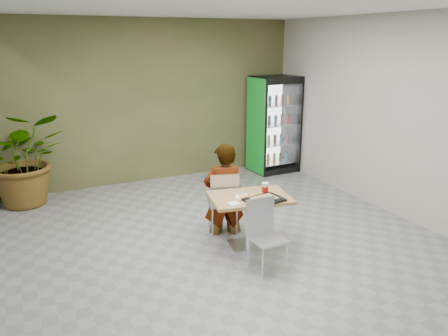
{
  "coord_description": "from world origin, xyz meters",
  "views": [
    {
      "loc": [
        -2.45,
        -4.94,
        2.79
      ],
      "look_at": [
        0.14,
        0.54,
        1.0
      ],
      "focal_mm": 35.0,
      "sensor_mm": 36.0,
      "label": 1
    }
  ],
  "objects": [
    {
      "name": "potted_plant",
      "position": [
        -2.45,
        3.07,
        0.82
      ],
      "size": [
        1.59,
        1.41,
        1.64
      ],
      "primitive_type": "imported",
      "rotation": [
        0.0,
        0.0,
        -0.09
      ],
      "color": "#36712D",
      "rests_on": "ground"
    },
    {
      "name": "room_envelope",
      "position": [
        0.0,
        0.0,
        1.6
      ],
      "size": [
        6.0,
        7.0,
        3.2
      ],
      "primitive_type": null,
      "color": "beige",
      "rests_on": "ground"
    },
    {
      "name": "napkin_stack",
      "position": [
        -0.09,
        -0.25,
        0.76
      ],
      "size": [
        0.15,
        0.15,
        0.02
      ],
      "primitive_type": "cube",
      "rotation": [
        0.0,
        0.0,
        0.1
      ],
      "color": "white",
      "rests_on": "dining_table"
    },
    {
      "name": "chair_far",
      "position": [
        0.12,
        0.49,
        0.55
      ],
      "size": [
        0.51,
        0.52,
        0.95
      ],
      "rotation": [
        0.0,
        0.0,
        2.88
      ],
      "color": "silver",
      "rests_on": "ground"
    },
    {
      "name": "soda_cup",
      "position": [
        0.47,
        -0.08,
        0.83
      ],
      "size": [
        0.09,
        0.09,
        0.16
      ],
      "color": "white",
      "rests_on": "dining_table"
    },
    {
      "name": "seated_woman",
      "position": [
        0.14,
        0.54,
        0.53
      ],
      "size": [
        0.7,
        0.54,
        1.67
      ],
      "primitive_type": "imported",
      "rotation": [
        0.0,
        0.0,
        2.88
      ],
      "color": "black",
      "rests_on": "ground"
    },
    {
      "name": "pizza_plate",
      "position": [
        0.16,
        -0.07,
        0.77
      ],
      "size": [
        0.33,
        0.24,
        0.03
      ],
      "color": "white",
      "rests_on": "dining_table"
    },
    {
      "name": "dining_table",
      "position": [
        0.24,
        -0.06,
        0.54
      ],
      "size": [
        1.17,
        0.92,
        0.75
      ],
      "rotation": [
        0.0,
        0.0,
        -0.18
      ],
      "color": "#AB8649",
      "rests_on": "ground"
    },
    {
      "name": "ground",
      "position": [
        0.0,
        0.0,
        0.0
      ],
      "size": [
        7.0,
        7.0,
        0.0
      ],
      "primitive_type": "plane",
      "color": "gray",
      "rests_on": "ground"
    },
    {
      "name": "beverage_fridge",
      "position": [
        2.5,
        2.99,
        1.03
      ],
      "size": [
        0.98,
        0.77,
        2.05
      ],
      "rotation": [
        0.0,
        0.0,
        0.06
      ],
      "color": "black",
      "rests_on": "ground"
    },
    {
      "name": "cafeteria_tray",
      "position": [
        0.33,
        -0.3,
        0.76
      ],
      "size": [
        0.53,
        0.42,
        0.03
      ],
      "primitive_type": "cube",
      "rotation": [
        0.0,
        0.0,
        0.13
      ],
      "color": "black",
      "rests_on": "dining_table"
    },
    {
      "name": "chair_near",
      "position": [
        0.13,
        -0.64,
        0.53
      ],
      "size": [
        0.41,
        0.42,
        0.91
      ],
      "rotation": [
        0.0,
        0.0,
        0.03
      ],
      "color": "silver",
      "rests_on": "ground"
    }
  ]
}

